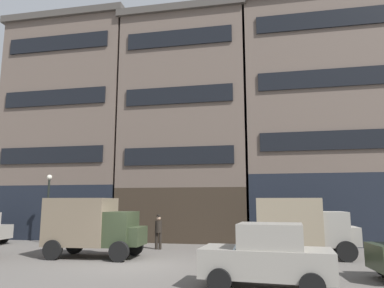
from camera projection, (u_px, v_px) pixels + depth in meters
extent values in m
plane|color=#605B56|center=(137.00, 265.00, 13.98)|extent=(120.00, 120.00, 0.00)
cube|color=black|center=(71.00, 211.00, 25.91)|extent=(8.86, 5.95, 3.54)
cube|color=#66564C|center=(77.00, 109.00, 27.16)|extent=(8.86, 5.95, 11.89)
cube|color=#47423D|center=(81.00, 33.00, 28.16)|extent=(9.36, 6.45, 0.50)
cube|color=black|center=(50.00, 155.00, 23.58)|extent=(7.45, 0.12, 1.10)
cube|color=black|center=(54.00, 98.00, 24.22)|extent=(7.45, 0.12, 1.10)
cube|color=black|center=(58.00, 43.00, 24.86)|extent=(7.45, 0.12, 1.10)
cube|color=#33281E|center=(188.00, 214.00, 24.21)|extent=(8.24, 5.95, 3.32)
cube|color=#66564C|center=(188.00, 108.00, 25.42)|extent=(8.24, 5.95, 11.62)
cube|color=#47423D|center=(188.00, 29.00, 26.40)|extent=(8.74, 6.45, 0.50)
cube|color=black|center=(178.00, 156.00, 21.86)|extent=(6.92, 0.12, 1.10)
cube|color=black|center=(178.00, 95.00, 22.48)|extent=(6.92, 0.12, 1.10)
cube|color=black|center=(179.00, 38.00, 23.11)|extent=(6.92, 0.12, 1.10)
cube|color=black|center=(323.00, 209.00, 22.57)|extent=(9.09, 5.95, 4.08)
cube|color=#66564C|center=(317.00, 94.00, 23.80)|extent=(9.09, 5.95, 11.11)
cube|color=#47423D|center=(312.00, 13.00, 24.74)|extent=(9.59, 6.45, 0.50)
cube|color=black|center=(328.00, 140.00, 20.27)|extent=(7.64, 0.12, 1.10)
cube|color=black|center=(324.00, 78.00, 20.86)|extent=(7.64, 0.12, 1.10)
cube|color=black|center=(320.00, 20.00, 21.46)|extent=(7.64, 0.12, 1.10)
cube|color=#2D3823|center=(118.00, 229.00, 15.81)|extent=(1.43, 1.73, 1.50)
cube|color=#2D3823|center=(133.00, 236.00, 15.64)|extent=(0.93, 1.46, 0.80)
cube|color=#756651|center=(81.00, 221.00, 16.17)|extent=(2.83, 1.95, 2.10)
cube|color=silver|center=(128.00, 223.00, 15.77)|extent=(0.22, 1.36, 0.64)
cylinder|color=black|center=(134.00, 246.00, 16.51)|extent=(0.84, 0.24, 0.84)
cylinder|color=black|center=(119.00, 252.00, 14.67)|extent=(0.84, 0.24, 0.84)
cylinder|color=black|center=(75.00, 245.00, 17.04)|extent=(0.84, 0.24, 0.84)
cylinder|color=black|center=(53.00, 250.00, 15.19)|extent=(0.84, 0.24, 0.84)
cube|color=gray|center=(330.00, 229.00, 15.82)|extent=(1.44, 1.73, 1.50)
cube|color=gray|center=(347.00, 236.00, 15.65)|extent=(0.93, 1.46, 0.80)
cube|color=gray|center=(288.00, 221.00, 16.18)|extent=(2.84, 1.96, 2.10)
cube|color=silver|center=(340.00, 223.00, 15.79)|extent=(0.22, 1.36, 0.64)
cylinder|color=black|center=(337.00, 246.00, 16.53)|extent=(0.84, 0.24, 0.84)
cylinder|color=black|center=(347.00, 252.00, 14.69)|extent=(0.84, 0.24, 0.84)
cylinder|color=black|center=(271.00, 245.00, 17.05)|extent=(0.84, 0.24, 0.84)
cylinder|color=black|center=(273.00, 250.00, 15.20)|extent=(0.84, 0.24, 0.84)
cube|color=gray|center=(266.00, 263.00, 10.17)|extent=(3.81, 1.87, 0.80)
cube|color=gray|center=(270.00, 236.00, 10.25)|extent=(1.90, 1.57, 0.70)
cube|color=silver|center=(241.00, 240.00, 10.46)|extent=(0.43, 1.33, 0.56)
cylinder|color=black|center=(219.00, 281.00, 9.62)|extent=(0.67, 0.23, 0.66)
cylinder|color=black|center=(230.00, 270.00, 11.22)|extent=(0.67, 0.23, 0.66)
cylinder|color=black|center=(312.00, 286.00, 8.99)|extent=(0.67, 0.23, 0.66)
cylinder|color=black|center=(309.00, 274.00, 10.58)|extent=(0.67, 0.23, 0.66)
cylinder|color=black|center=(3.00, 238.00, 21.32)|extent=(0.67, 0.23, 0.66)
cylinder|color=black|center=(156.00, 241.00, 18.65)|extent=(0.16, 0.16, 0.85)
cylinder|color=black|center=(160.00, 241.00, 18.61)|extent=(0.16, 0.16, 0.85)
cylinder|color=black|center=(158.00, 227.00, 18.75)|extent=(0.51, 0.51, 0.62)
sphere|color=tan|center=(159.00, 218.00, 18.82)|extent=(0.22, 0.22, 0.22)
cylinder|color=black|center=(159.00, 216.00, 18.84)|extent=(0.28, 0.28, 0.02)
cylinder|color=black|center=(159.00, 215.00, 18.84)|extent=(0.18, 0.18, 0.09)
cylinder|color=black|center=(47.00, 211.00, 21.63)|extent=(0.12, 0.12, 3.80)
sphere|color=silver|center=(49.00, 177.00, 21.96)|extent=(0.32, 0.32, 0.32)
cylinder|color=maroon|center=(339.00, 244.00, 17.97)|extent=(0.24, 0.24, 0.70)
sphere|color=maroon|center=(339.00, 236.00, 18.03)|extent=(0.22, 0.22, 0.22)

